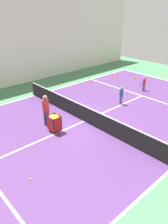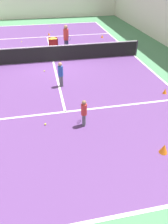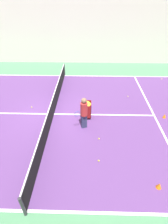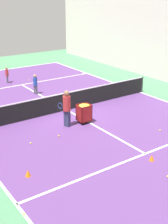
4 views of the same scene
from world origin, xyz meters
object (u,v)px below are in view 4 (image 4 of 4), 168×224
tennis_net (67,101)px  child_midcourt (35,83)px  coach_at_net (67,106)px  ball_cart (84,110)px  player_near_baseline (7,74)px  training_cone_1 (152,158)px  training_cone_0 (28,173)px

tennis_net → child_midcourt: 3.39m
coach_at_net → ball_cart: size_ratio=1.87×
player_near_baseline → ball_cart: 8.53m
player_near_baseline → coach_at_net: 8.44m
training_cone_1 → training_cone_0: bearing=-21.5°
player_near_baseline → training_cone_0: (3.80, 11.19, -0.49)m
coach_at_net → tennis_net: bearing=-52.0°
ball_cart → training_cone_1: ball_cart is taller
tennis_net → ball_cart: size_ratio=11.81×
player_near_baseline → training_cone_1: bearing=25.7°
player_near_baseline → ball_cart: (-0.36, 8.52, 0.04)m
player_near_baseline → coach_at_net: coach_at_net is taller
coach_at_net → child_midcourt: size_ratio=1.42×
coach_at_net → training_cone_1: coach_at_net is taller
ball_cart → training_cone_0: ball_cart is taller
player_near_baseline → child_midcourt: 3.32m
child_midcourt → coach_at_net: bearing=-29.4°
player_near_baseline → training_cone_1: size_ratio=4.55×
training_cone_0 → tennis_net: bearing=-134.1°
training_cone_1 → coach_at_net: bearing=-78.4°
tennis_net → ball_cart: tennis_net is taller
ball_cart → training_cone_1: 4.35m
child_midcourt → ball_cart: size_ratio=1.32×
training_cone_1 → child_midcourt: bearing=-90.4°
child_midcourt → ball_cart: 5.23m
coach_at_net → training_cone_0: size_ratio=7.14×
ball_cart → training_cone_0: (4.17, 2.66, -0.52)m
tennis_net → player_near_baseline: bearing=-85.1°
player_near_baseline → tennis_net: bearing=28.8°
player_near_baseline → ball_cart: size_ratio=1.15×
coach_at_net → training_cone_0: bearing=110.1°
player_near_baseline → child_midcourt: child_midcourt is taller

